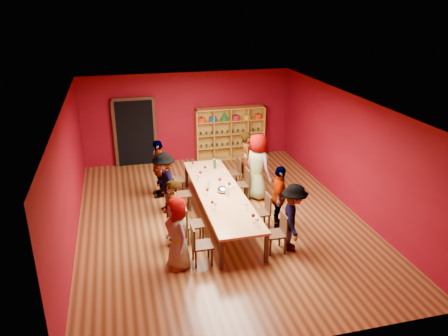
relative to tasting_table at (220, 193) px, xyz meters
The scene contains 42 objects.
room_shell 0.80m from the tasting_table, ahead, with size 7.10×9.10×3.04m.
tasting_table is the anchor object (origin of this frame).
doorway 4.80m from the tasting_table, 112.09° to the left, with size 1.40×0.17×2.30m.
shelving_unit 4.55m from the tasting_table, 72.08° to the left, with size 2.40×0.40×1.80m.
chair_person_left_0 2.07m from the tasting_table, 116.26° to the right, with size 0.42×0.42×0.89m.
person_left_0 2.28m from the tasting_table, 125.85° to the right, with size 0.77×0.42×1.57m, color #4A4A4F.
chair_person_left_1 1.31m from the tasting_table, 134.74° to the right, with size 0.42×0.42×0.89m.
person_left_1 1.62m from the tasting_table, 145.30° to the right, with size 0.57×0.42×1.57m, color #5B7FBB.
chair_person_left_3 1.20m from the tasting_table, 140.42° to the left, with size 0.42×0.42×0.89m.
person_left_3 1.50m from the tasting_table, 149.82° to the left, with size 1.05×0.43×1.63m, color #5787B4.
chair_person_left_4 1.99m from the tasting_table, 117.32° to the left, with size 0.42×0.42×0.89m.
person_left_4 2.21m from the tasting_table, 126.97° to the left, with size 0.97×0.44×1.65m, color #151B3C.
chair_person_right_0 2.02m from the tasting_table, 63.02° to the right, with size 0.42×0.42×0.89m.
person_right_0 2.17m from the tasting_table, 55.44° to the right, with size 1.01×0.42×1.57m, color beige.
chair_person_right_1 1.19m from the tasting_table, 39.16° to the right, with size 0.42×0.42×0.89m.
person_right_1 1.50m from the tasting_table, 29.78° to the right, with size 0.93×0.42×1.58m, color #121932.
chair_person_right_3 1.35m from the tasting_table, 46.81° to the left, with size 0.42×0.42×0.89m.
person_right_3 1.64m from the tasting_table, 36.58° to the left, with size 0.91×0.50×1.87m, color #5D88C1.
chair_person_right_4 2.06m from the tasting_table, 63.68° to the left, with size 0.42×0.42×0.89m.
person_right_4 2.24m from the tasting_table, 55.33° to the left, with size 0.61×0.44×1.67m, color beige.
wine_glass_0 0.39m from the tasting_table, 163.91° to the left, with size 0.07×0.07×0.18m.
wine_glass_1 0.91m from the tasting_table, 114.64° to the right, with size 0.07×0.07×0.18m.
wine_glass_2 0.42m from the tasting_table, 158.23° to the right, with size 0.08×0.08×0.20m.
wine_glass_3 0.93m from the tasting_table, 113.90° to the left, with size 0.07×0.07×0.18m.
wine_glass_4 1.00m from the tasting_table, 109.19° to the right, with size 0.08×0.08×0.19m.
wine_glass_5 1.81m from the tasting_table, 101.54° to the left, with size 0.08×0.08×0.19m.
wine_glass_6 0.93m from the tasting_table, 67.63° to the left, with size 0.08×0.08×0.19m.
wine_glass_7 1.35m from the tasting_table, 93.97° to the left, with size 0.08×0.08×0.21m.
wine_glass_8 1.94m from the tasting_table, 79.35° to the right, with size 0.08×0.08×0.21m.
wine_glass_9 0.40m from the tasting_table, 19.35° to the right, with size 0.09×0.09×0.21m.
wine_glass_10 0.34m from the tasting_table, 19.82° to the left, with size 0.08×0.08×0.19m.
wine_glass_11 1.74m from the tasting_table, 78.98° to the right, with size 0.08×0.08×0.21m.
wine_glass_12 0.44m from the tasting_table, 76.16° to the left, with size 0.09×0.09×0.22m.
wine_glass_13 1.17m from the tasting_table, 72.07° to the right, with size 0.07×0.07×0.18m.
wine_glass_14 1.15m from the tasting_table, 70.79° to the left, with size 0.07×0.07×0.18m.
wine_glass_15 1.05m from the tasting_table, 106.75° to the left, with size 0.08×0.08×0.21m.
wine_glass_16 1.88m from the tasting_table, 81.08° to the left, with size 0.08×0.08×0.20m.
wine_glass_17 1.72m from the tasting_table, 79.28° to the left, with size 0.08×0.08×0.19m.
spittoon_bowl 0.14m from the tasting_table, 27.20° to the right, with size 0.29×0.29×0.16m, color #B9BCC1.
carafe_a 0.41m from the tasting_table, 122.26° to the left, with size 0.11×0.11×0.25m.
carafe_b 0.33m from the tasting_table, 62.97° to the right, with size 0.12×0.12×0.27m.
wine_bottle 1.59m from the tasting_table, 81.54° to the left, with size 0.11×0.11×0.35m.
Camera 1 is at (-2.31, -9.65, 5.33)m, focal length 35.00 mm.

